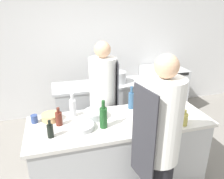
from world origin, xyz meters
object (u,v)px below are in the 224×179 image
Objects in this scene: bottle_wine at (103,117)px; bottle_sauce at (59,118)px; bottle_vinegar at (131,100)px; bowl_mixing_large at (51,117)px; bottle_olive_oil at (50,130)px; bowl_prep_small at (82,127)px; bowl_ceramic_blue at (95,114)px; stockpot at (118,77)px; bottle_water at (184,119)px; oven_range at (162,90)px; chef_at_prep_near at (158,150)px; cup at (34,119)px; bottle_cooking_oil at (73,107)px; bowl_wooden_salad at (176,113)px; chef_at_stove at (104,102)px.

bottle_wine is 1.52× the size of bottle_sauce.
bottle_sauce is (-0.92, -0.18, -0.03)m from bottle_vinegar.
bottle_olive_oil is at bearing -91.59° from bowl_mixing_large.
bowl_prep_small is 1.01× the size of bowl_ceramic_blue.
stockpot is (0.13, 0.99, -0.02)m from bottle_vinegar.
bottle_water is (1.33, -0.38, -0.01)m from bottle_sauce.
bottle_water is (-0.84, -2.00, 0.49)m from oven_range.
bowl_prep_small is 0.29m from bowl_ceramic_blue.
chef_at_prep_near reaches higher than cup.
bowl_mixing_large is (0.01, 0.36, -0.04)m from bottle_olive_oil.
stockpot is (0.87, 1.00, -0.02)m from bottle_cooking_oil.
bottle_olive_oil is at bearing -158.52° from bottle_vinegar.
stockpot is (0.20, 1.90, 0.08)m from chef_at_prep_near.
bowl_mixing_large is (-0.93, 0.87, 0.02)m from chef_at_prep_near.
bottle_wine is 0.80m from cup.
oven_range is 2.94× the size of bottle_wine.
bottle_cooking_oil is 1.37× the size of bowl_wooden_salad.
bottle_cooking_oil is 0.45m from cup.
chef_at_stove is 0.75m from stockpot.
bottle_water is 1.99× the size of cup.
oven_range is 1.99m from bottle_vinegar.
chef_at_prep_near is 8.47× the size of bowl_wooden_salad.
bowl_prep_small is at bearing 179.66° from bowl_wooden_salad.
bottle_wine is 1.22× the size of bowl_ceramic_blue.
oven_range is at bearing 136.22° from chef_at_stove.
bottle_cooking_oil is 0.24m from bottle_sauce.
bottle_wine reaches higher than bowl_mixing_large.
oven_range is 3.16× the size of bottle_vinegar.
bowl_wooden_salad is (0.90, 0.02, -0.09)m from bottle_wine.
bottle_wine is at bearing -7.09° from bowl_prep_small.
chef_at_stove is 1.02m from bowl_wooden_salad.
bowl_ceramic_blue is at bearing 100.31° from bottle_wine.
bottle_olive_oil is 0.69× the size of stockpot.
cup is (-1.63, 0.29, 0.01)m from bowl_wooden_salad.
chef_at_stove is at bearing 65.62° from bowl_ceramic_blue.
bottle_water is at bearing 47.96° from chef_at_stove.
bowl_prep_small is 0.96× the size of stockpot.
stockpot is (1.14, 1.39, 0.02)m from bottle_olive_oil.
bottle_olive_oil reaches higher than oven_range.
cup is at bearing 116.16° from bottle_olive_oil.
bowl_ceramic_blue is at bearing -9.05° from bowl_mixing_large.
stockpot is at bearing 82.43° from bottle_vinegar.
bowl_wooden_salad is 0.77× the size of stockpot.
bowl_ceramic_blue is 0.69m from cup.
bowl_wooden_salad is (0.52, 0.57, 0.03)m from chef_at_prep_near.
bottle_olive_oil is at bearing -151.20° from bowl_ceramic_blue.
bowl_ceramic_blue is (-0.91, 0.44, -0.03)m from bottle_water.
bottle_wine is at bearing -21.57° from bottle_sauce.
bowl_ceramic_blue is 2.83× the size of cup.
bottle_water is at bearing -20.11° from bowl_mixing_large.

